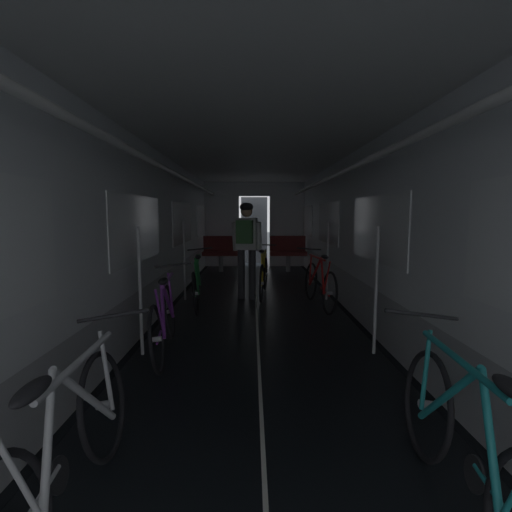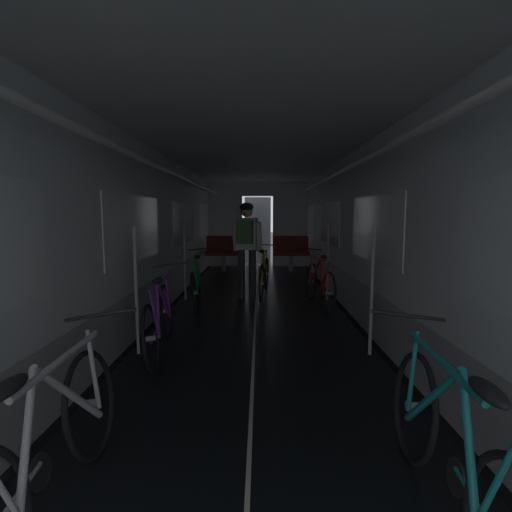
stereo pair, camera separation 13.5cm
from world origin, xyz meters
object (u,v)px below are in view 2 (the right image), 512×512
Objects in this scene: bicycle_yellow_in_aisle at (264,276)px; bench_seat_far_right at (291,250)px; bicycle_red at (319,284)px; person_cyclist_aisle at (247,240)px; bench_seat_far_left at (224,250)px; bicycle_green at (196,284)px; bicycle_teal at (450,452)px; bicycle_silver at (48,447)px; bicycle_purple at (160,319)px.

bench_seat_far_right is at bearing 76.28° from bicycle_yellow_in_aisle.
bicycle_red is (0.14, -3.89, -0.18)m from bench_seat_far_right.
bicycle_red is 0.98× the size of person_cyclist_aisle.
person_cyclist_aisle is (0.73, -3.34, 0.50)m from bench_seat_far_left.
person_cyclist_aisle is 0.80m from bicycle_yellow_in_aisle.
bench_seat_far_left and bench_seat_far_right have the same top height.
bicycle_yellow_in_aisle is (1.13, 0.83, 0.00)m from bicycle_green.
bench_seat_far_left is 3.91m from bicycle_green.
bench_seat_far_right is 8.21m from bicycle_teal.
bicycle_red is 1.50m from person_cyclist_aisle.
bench_seat_far_left is at bearing 102.39° from person_cyclist_aisle.
bicycle_green is at bearing 90.01° from bicycle_silver.
bicycle_purple is at bearing -91.45° from bicycle_green.
person_cyclist_aisle is at bearing -140.05° from bicycle_yellow_in_aisle.
bicycle_teal is at bearing -90.72° from bicycle_red.
bicycle_red is (2.07, 2.05, 0.00)m from bicycle_purple.
person_cyclist_aisle is (0.81, 4.85, 0.69)m from bicycle_silver.
bicycle_silver is at bearing -89.99° from bicycle_green.
bench_seat_far_right is 8.40m from bicycle_silver.
bicycle_yellow_in_aisle is at bearing 36.39° from bicycle_green.
bench_seat_far_right is 0.58× the size of bicycle_red.
bicycle_teal reaches higher than bicycle_green.
bicycle_silver is at bearing -88.66° from bicycle_purple.
bicycle_green is 2.05m from bicycle_purple.
bicycle_teal is (0.09, -8.21, -0.19)m from bench_seat_far_right.
bicycle_silver is at bearing -102.42° from bicycle_yellow_in_aisle.
bicycle_green is 1.00× the size of bicycle_purple.
bench_seat_far_left is at bearing 102.96° from bicycle_teal.
bicycle_purple is (-0.05, 2.24, 0.00)m from bicycle_silver.
bicycle_yellow_in_aisle is at bearing -103.72° from bench_seat_far_right.
person_cyclist_aisle is (-1.16, 4.87, 0.69)m from bicycle_teal.
bicycle_teal is 4.73m from bicycle_green.
person_cyclist_aisle reaches higher than bicycle_green.
bicycle_silver reaches higher than bicycle_yellow_in_aisle.
bicycle_yellow_in_aisle is at bearing 137.34° from bicycle_red.
bench_seat_far_right is at bearing 72.03° from bicycle_purple.
bench_seat_far_right is 0.58× the size of bicycle_purple.
bicycle_green is at bearing 114.55° from bicycle_teal.
bicycle_silver is at bearing -90.54° from bench_seat_far_left.
bench_seat_far_left is 0.57× the size of person_cyclist_aisle.
bench_seat_far_left is at bearing 89.46° from bicycle_silver.
bicycle_yellow_in_aisle is at bearing 39.95° from person_cyclist_aisle.
bicycle_silver is (-1.97, 0.02, -0.00)m from bicycle_teal.
bench_seat_far_left is 0.58× the size of bicycle_purple.
person_cyclist_aisle is at bearing -107.74° from bench_seat_far_right.
bench_seat_far_left is 0.58× the size of bicycle_silver.
bicycle_silver is (-1.88, -8.19, -0.19)m from bench_seat_far_right.
bench_seat_far_left is at bearing 116.52° from bicycle_red.
bicycle_silver is at bearing -115.19° from bicycle_red.
bench_seat_far_right is at bearing 77.09° from bicycle_silver.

